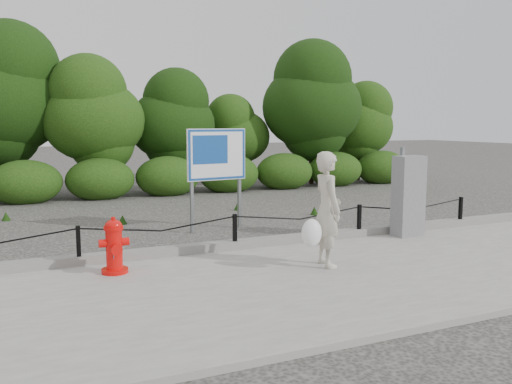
{
  "coord_description": "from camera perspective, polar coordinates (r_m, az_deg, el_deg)",
  "views": [
    {
      "loc": [
        -3.36,
        -8.22,
        2.19
      ],
      "look_at": [
        0.48,
        0.2,
        1.0
      ],
      "focal_mm": 38.0,
      "sensor_mm": 36.0,
      "label": 1
    }
  ],
  "objects": [
    {
      "name": "curb",
      "position": [
        9.16,
        -2.35,
        -5.55
      ],
      "size": [
        14.0,
        0.22,
        0.14
      ],
      "primitive_type": "cube",
      "color": "slate",
      "rests_on": "sidewalk"
    },
    {
      "name": "treeline",
      "position": [
        17.49,
        -13.53,
        8.47
      ],
      "size": [
        20.07,
        3.99,
        5.01
      ],
      "color": "black",
      "rests_on": "ground"
    },
    {
      "name": "advertising_sign",
      "position": [
        10.92,
        -4.18,
        3.47
      ],
      "size": [
        1.29,
        0.25,
        2.07
      ],
      "rotation": [
        0.0,
        0.0,
        0.12
      ],
      "color": "slate",
      "rests_on": "ground"
    },
    {
      "name": "pedestrian",
      "position": [
        7.99,
        7.41,
        -1.97
      ],
      "size": [
        0.75,
        0.67,
        1.7
      ],
      "rotation": [
        0.0,
        0.0,
        1.42
      ],
      "color": "#BBB3A0",
      "rests_on": "sidewalk"
    },
    {
      "name": "chain_barrier",
      "position": [
        9.05,
        -2.25,
        -3.72
      ],
      "size": [
        10.06,
        0.06,
        0.6
      ],
      "color": "black",
      "rests_on": "sidewalk"
    },
    {
      "name": "ground",
      "position": [
        9.15,
        -2.23,
        -6.53
      ],
      "size": [
        90.0,
        90.0,
        0.0
      ],
      "primitive_type": "plane",
      "color": "#2D2B28",
      "rests_on": "ground"
    },
    {
      "name": "fire_hydrant",
      "position": [
        7.9,
        -14.71,
        -5.56
      ],
      "size": [
        0.42,
        0.42,
        0.8
      ],
      "rotation": [
        0.0,
        0.0,
        -0.0
      ],
      "color": "red",
      "rests_on": "sidewalk"
    },
    {
      "name": "utility_cabinet",
      "position": [
        10.48,
        15.73,
        -0.4
      ],
      "size": [
        0.59,
        0.43,
        1.65
      ],
      "rotation": [
        0.0,
        0.0,
        0.08
      ],
      "color": "gray",
      "rests_on": "sidewalk"
    },
    {
      "name": "sidewalk",
      "position": [
        7.39,
        3.75,
        -9.61
      ],
      "size": [
        14.0,
        4.0,
        0.08
      ],
      "primitive_type": "cube",
      "color": "gray",
      "rests_on": "ground"
    }
  ]
}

